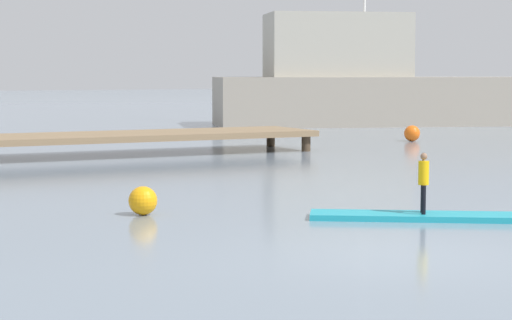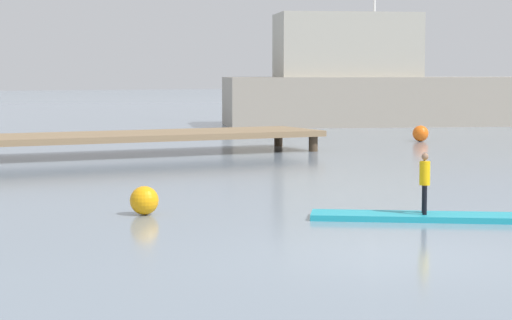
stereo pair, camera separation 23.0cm
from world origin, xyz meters
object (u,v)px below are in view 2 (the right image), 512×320
object	(u,v)px
fishing_boat_white_large	(371,84)
mooring_buoy_near	(144,200)
mooring_buoy_mid	(420,133)
paddleboard_near	(423,217)
paddler_child_solo	(425,180)

from	to	relation	value
fishing_boat_white_large	mooring_buoy_near	size ratio (longest dim) A/B	30.20
mooring_buoy_mid	paddleboard_near	bearing A→B (deg)	-125.13
paddleboard_near	paddler_child_solo	size ratio (longest dim) A/B	3.47
mooring_buoy_near	paddleboard_near	bearing A→B (deg)	-32.73
paddler_child_solo	mooring_buoy_mid	size ratio (longest dim) A/B	1.79
fishing_boat_white_large	mooring_buoy_mid	xyz separation A→B (m)	(-4.26, -9.95, -1.62)
fishing_boat_white_large	paddleboard_near	bearing A→B (deg)	-120.78
paddleboard_near	mooring_buoy_near	bearing A→B (deg)	147.27
fishing_boat_white_large	mooring_buoy_near	distance (m)	29.87
paddler_child_solo	mooring_buoy_near	xyz separation A→B (m)	(-4.03, 2.58, -0.42)
mooring_buoy_near	mooring_buoy_mid	world-z (taller)	mooring_buoy_mid
fishing_boat_white_large	mooring_buoy_near	xyz separation A→B (m)	(-19.16, -22.85, -1.65)
fishing_boat_white_large	paddler_child_solo	bearing A→B (deg)	-120.75
mooring_buoy_mid	fishing_boat_white_large	bearing A→B (deg)	66.84
paddleboard_near	paddler_child_solo	world-z (taller)	paddler_child_solo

